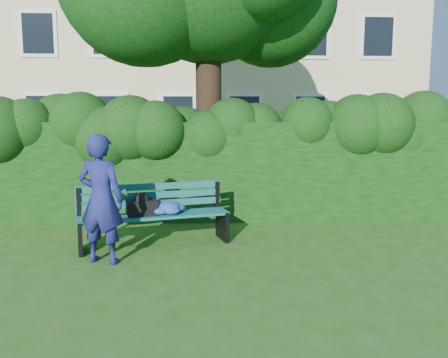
{
  "coord_description": "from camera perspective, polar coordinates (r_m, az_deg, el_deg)",
  "views": [
    {
      "loc": [
        -0.32,
        -5.96,
        1.85
      ],
      "look_at": [
        0.0,
        0.6,
        0.95
      ],
      "focal_mm": 35.0,
      "sensor_mm": 36.0,
      "label": 1
    }
  ],
  "objects": [
    {
      "name": "ground",
      "position": [
        6.25,
        0.27,
        -9.41
      ],
      "size": [
        80.0,
        80.0,
        0.0
      ],
      "primitive_type": "plane",
      "color": "#2B5516",
      "rests_on": "ground"
    },
    {
      "name": "hedge",
      "position": [
        8.22,
        -0.54,
        1.16
      ],
      "size": [
        10.0,
        1.0,
        1.8
      ],
      "color": "black",
      "rests_on": "ground"
    },
    {
      "name": "man_reading",
      "position": [
        5.8,
        -15.76,
        -2.56
      ],
      "size": [
        0.7,
        0.56,
        1.67
      ],
      "primitive_type": "imported",
      "rotation": [
        0.0,
        0.0,
        2.85
      ],
      "color": "navy",
      "rests_on": "ground"
    },
    {
      "name": "apartment_building",
      "position": [
        20.38,
        -1.93,
        19.53
      ],
      "size": [
        16.0,
        8.08,
        12.0
      ],
      "color": "#CFB98A",
      "rests_on": "ground"
    },
    {
      "name": "park_bench",
      "position": [
        6.53,
        -9.07,
        -4.21
      ],
      "size": [
        2.26,
        1.13,
        0.89
      ],
      "rotation": [
        0.0,
        0.0,
        0.28
      ],
      "color": "#105051",
      "rests_on": "ground"
    }
  ]
}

